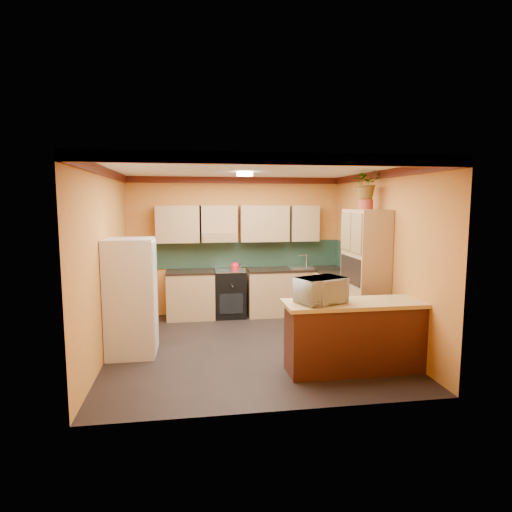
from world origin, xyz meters
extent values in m
plane|color=black|center=(0.00, 0.00, 0.00)|extent=(4.20, 4.20, 0.00)
cube|color=white|center=(0.00, 0.00, 2.70)|extent=(4.20, 4.20, 0.04)
cube|color=#C88635|center=(0.00, 2.10, 1.35)|extent=(4.20, 0.04, 2.70)
cube|color=#C88635|center=(0.00, -2.10, 1.35)|extent=(4.20, 0.04, 2.70)
cube|color=#C88635|center=(-2.10, 0.00, 1.35)|extent=(0.04, 4.20, 2.70)
cube|color=#C88635|center=(2.10, 0.00, 1.35)|extent=(0.04, 4.20, 2.70)
cube|color=#1B3224|center=(0.25, 2.09, 1.19)|extent=(3.70, 0.02, 0.53)
cube|color=#1B3224|center=(2.09, 1.40, 1.19)|extent=(0.02, 1.40, 0.53)
cube|color=tan|center=(0.10, 1.93, 1.80)|extent=(3.10, 0.34, 0.70)
cylinder|color=white|center=(0.00, 0.60, 2.66)|extent=(0.26, 0.26, 0.06)
cube|color=tan|center=(0.48, 1.80, 0.44)|extent=(3.65, 0.60, 0.88)
cube|color=black|center=(0.48, 1.80, 0.90)|extent=(3.65, 0.62, 0.04)
cube|color=black|center=(-0.15, 1.80, 0.46)|extent=(0.58, 0.58, 0.91)
cube|color=silver|center=(1.25, 1.80, 0.94)|extent=(0.48, 0.40, 0.03)
cube|color=tan|center=(1.80, 1.14, 0.44)|extent=(0.60, 0.80, 0.88)
cube|color=black|center=(1.80, 1.14, 0.90)|extent=(0.62, 0.80, 0.04)
cube|color=silver|center=(-1.75, -0.08, 0.85)|extent=(0.68, 0.66, 1.70)
cube|color=tan|center=(1.85, 0.04, 1.05)|extent=(0.48, 0.90, 2.10)
cylinder|color=#973524|center=(1.85, 0.09, 2.18)|extent=(0.22, 0.22, 0.16)
imported|color=tan|center=(1.85, 0.09, 2.52)|extent=(0.53, 0.49, 0.51)
cube|color=#491D11|center=(1.24, -1.15, 0.44)|extent=(1.80, 0.55, 0.88)
cube|color=tan|center=(1.24, -1.15, 0.91)|extent=(1.90, 0.65, 0.05)
imported|color=silver|center=(0.75, -1.15, 1.10)|extent=(0.71, 0.60, 0.33)
camera|label=1|loc=(-0.89, -6.32, 2.21)|focal=30.00mm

